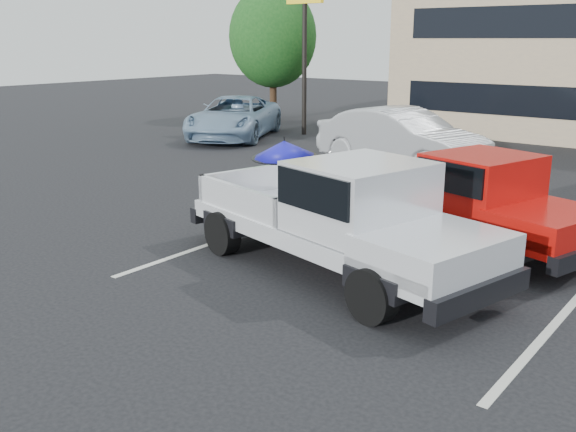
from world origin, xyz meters
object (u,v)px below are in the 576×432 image
motel_sign (305,11)px  silver_pickup (349,213)px  tree_left (273,37)px  blue_suv (234,117)px  red_pickup (473,197)px  silver_sedan (402,139)px

motel_sign → silver_pickup: motel_sign is taller
tree_left → blue_suv: 6.62m
tree_left → red_pickup: size_ratio=1.09×
motel_sign → silver_sedan: bearing=-31.2°
blue_suv → red_pickup: bearing=-56.3°
silver_pickup → blue_suv: (-11.41, 9.83, -0.28)m
motel_sign → red_pickup: (10.82, -9.60, -3.71)m
tree_left → red_pickup: tree_left is taller
red_pickup → motel_sign: bearing=154.8°
red_pickup → tree_left: bearing=156.0°
silver_pickup → blue_suv: silver_pickup is taller
motel_sign → tree_left: size_ratio=1.00×
blue_suv → silver_pickup: bearing=-66.7°
silver_pickup → motel_sign: bearing=142.7°
tree_left → silver_sedan: bearing=-33.5°
silver_sedan → blue_suv: (-7.83, 1.44, -0.09)m
tree_left → silver_sedan: size_ratio=1.15×
motel_sign → blue_suv: bearing=-122.5°
silver_pickup → blue_suv: size_ratio=1.08×
motel_sign → red_pickup: bearing=-41.6°
silver_sedan → blue_suv: 7.96m
red_pickup → blue_suv: size_ratio=0.99×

